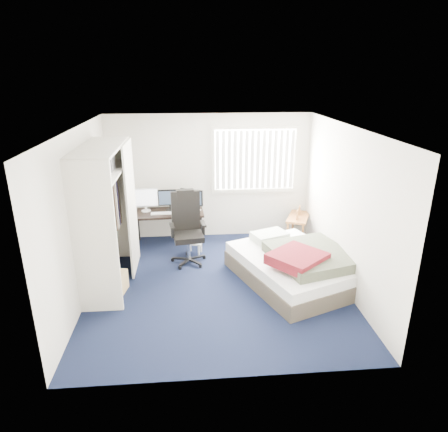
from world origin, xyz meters
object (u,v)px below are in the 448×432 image
Objects in this scene: office_chair at (187,235)px; bed at (295,265)px; desk at (168,209)px; nightstand at (298,219)px.

bed is (1.74, -0.91, -0.22)m from office_chair.
office_chair is 1.98m from bed.
office_chair is at bearing -66.10° from desk.
desk is 0.92m from office_chair.
desk is at bearing 178.02° from nightstand.
office_chair is 0.53× the size of bed.
nightstand reaches higher than bed.
desk is at bearing 113.90° from office_chair.
nightstand is at bearing 18.34° from office_chair.
desk reaches higher than nightstand.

